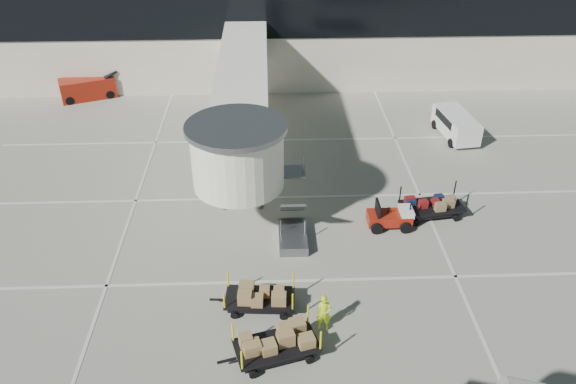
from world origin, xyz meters
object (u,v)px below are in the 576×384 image
Objects in this scene: box_cart_near at (277,344)px; belt_loader at (88,88)px; baggage_tug at (391,217)px; box_cart_far at (260,298)px; suitcase_cart at (430,207)px; minivan at (455,123)px; ground_worker at (324,313)px.

box_cart_near is 29.57m from belt_loader.
baggage_tug is 8.82m from box_cart_far.
minivan is (4.04, 9.31, 0.41)m from suitcase_cart.
ground_worker is (2.60, -1.28, 0.29)m from box_cart_far.
box_cart_near is 22.30m from minivan.
minivan reaches higher than box_cart_near.
belt_loader is (-15.86, 24.66, -0.06)m from ground_worker.
suitcase_cart is 12.44m from box_cart_near.
ground_worker is 0.37× the size of belt_loader.
minivan is at bearing 40.69° from box_cart_near.
belt_loader is (-19.98, 17.67, 0.25)m from baggage_tug.
minivan is at bearing 57.74° from baggage_tug.
minivan is (10.41, 17.12, 0.12)m from ground_worker.
ground_worker reaches higher than box_cart_far.
box_cart_near is at bearing -72.57° from box_cart_far.
baggage_tug is at bearing 65.15° from ground_worker.
ground_worker reaches higher than box_cart_near.
box_cart_far is 2.92m from ground_worker.
ground_worker is at bearing -128.50° from minivan.
box_cart_far is at bearing -81.69° from belt_loader.
box_cart_near is 0.88× the size of belt_loader.
belt_loader is (-13.26, 23.37, 0.23)m from box_cart_far.
minivan is 27.34m from belt_loader.
baggage_tug is 0.57× the size of box_cart_near.
suitcase_cart is (2.25, 0.83, 0.01)m from baggage_tug.
minivan is 0.96× the size of belt_loader.
suitcase_cart is at bearing 32.37° from box_cart_near.
ground_worker is at bearing -137.39° from suitcase_cart.
box_cart_near reaches higher than baggage_tug.
suitcase_cart is 10.16m from minivan.
suitcase_cart is 0.92× the size of minivan.
belt_loader is (-22.24, 16.85, 0.24)m from suitcase_cart.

